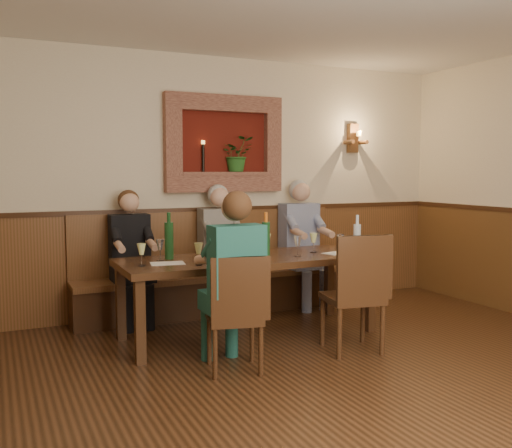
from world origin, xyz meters
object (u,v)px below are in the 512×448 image
at_px(person_chair_front, 232,296).
at_px(wine_bottle_green_a, 266,238).
at_px(person_bench_mid, 222,262).
at_px(wine_bottle_green_b, 169,240).
at_px(water_bottle, 357,238).
at_px(dining_table, 249,265).
at_px(bench, 213,283).
at_px(chair_near_right, 353,317).
at_px(chair_near_left, 235,337).
at_px(spittoon_bucket, 248,247).
at_px(person_bench_left, 132,270).
at_px(person_bench_right, 303,254).

bearing_deg(person_chair_front, wine_bottle_green_a, 48.63).
height_order(person_bench_mid, wine_bottle_green_b, person_bench_mid).
bearing_deg(person_chair_front, water_bottle, 17.98).
height_order(wine_bottle_green_a, wine_bottle_green_b, wine_bottle_green_b).
relative_size(person_bench_mid, wine_bottle_green_b, 3.31).
height_order(dining_table, bench, bench).
bearing_deg(chair_near_right, chair_near_left, -167.94).
height_order(bench, spittoon_bucket, bench).
bearing_deg(wine_bottle_green_b, chair_near_left, -78.21).
bearing_deg(chair_near_left, chair_near_right, 14.75).
xyz_separation_m(chair_near_right, person_bench_left, (-1.52, 1.65, 0.26)).
xyz_separation_m(person_bench_left, wine_bottle_green_b, (0.20, -0.65, 0.37)).
relative_size(person_bench_left, wine_bottle_green_b, 3.20).
xyz_separation_m(person_bench_mid, wine_bottle_green_a, (0.10, -0.88, 0.34)).
bearing_deg(person_chair_front, person_bench_right, 46.24).
distance_m(person_bench_left, person_chair_front, 1.67).
distance_m(person_chair_front, water_bottle, 1.61).
relative_size(bench, person_chair_front, 2.14).
height_order(person_bench_left, wine_bottle_green_b, person_bench_left).
bearing_deg(spittoon_bucket, person_chair_front, -123.52).
relative_size(dining_table, chair_near_left, 2.62).
height_order(person_chair_front, wine_bottle_green_b, person_chair_front).
height_order(person_bench_left, person_bench_right, person_bench_right).
bearing_deg(chair_near_left, person_bench_right, 60.53).
bearing_deg(person_bench_left, dining_table, -42.83).
xyz_separation_m(chair_near_left, person_bench_mid, (0.55, 1.67, 0.31)).
distance_m(bench, person_chair_front, 1.81).
relative_size(bench, person_bench_mid, 2.13).
bearing_deg(person_bench_right, dining_table, -141.66).
relative_size(chair_near_left, person_chair_front, 0.65).
bearing_deg(bench, wine_bottle_green_b, -133.27).
bearing_deg(person_chair_front, chair_near_right, -1.48).
bearing_deg(person_bench_left, spittoon_bucket, -49.76).
bearing_deg(person_chair_front, spittoon_bucket, 56.48).
distance_m(person_bench_mid, person_bench_right, 1.00).
height_order(person_bench_left, spittoon_bucket, person_bench_left).
bearing_deg(dining_table, person_chair_front, -122.11).
distance_m(person_bench_right, spittoon_bucket, 1.52).
relative_size(person_bench_mid, person_bench_right, 0.97).
relative_size(dining_table, person_bench_left, 1.76).
distance_m(chair_near_left, person_bench_right, 2.30).
relative_size(bench, chair_near_right, 2.93).
relative_size(bench, spittoon_bucket, 13.05).
distance_m(person_chair_front, wine_bottle_green_a, 1.04).
xyz_separation_m(dining_table, wine_bottle_green_a, (0.16, -0.04, 0.25)).
distance_m(chair_near_left, person_chair_front, 0.32).
distance_m(person_bench_left, water_bottle, 2.25).
relative_size(dining_table, wine_bottle_green_a, 5.78).
bearing_deg(person_bench_mid, person_bench_left, 179.91).
height_order(person_bench_mid, person_bench_right, person_bench_right).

